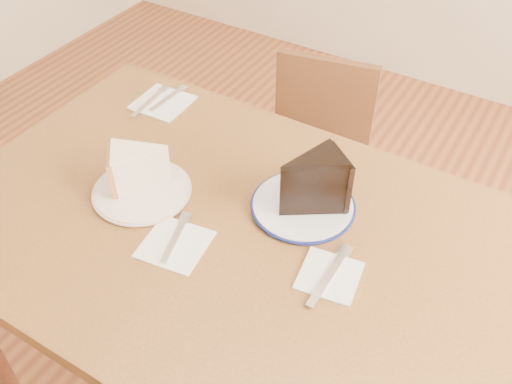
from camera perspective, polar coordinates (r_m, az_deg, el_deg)
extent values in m
cube|color=#482B13|center=(1.20, -3.29, -3.83)|extent=(1.20, 0.80, 0.04)
cylinder|color=#361910|center=(1.90, -10.70, 0.98)|extent=(0.06, 0.06, 0.71)
cylinder|color=#361910|center=(1.61, 21.31, -12.54)|extent=(0.06, 0.06, 0.71)
cube|color=#381E11|center=(1.81, 5.04, 0.89)|extent=(0.44, 0.44, 0.04)
cylinder|color=#381E11|center=(2.05, 10.13, -1.67)|extent=(0.03, 0.03, 0.38)
cylinder|color=#381E11|center=(2.09, 1.74, 0.33)|extent=(0.03, 0.03, 0.38)
cylinder|color=#381E11|center=(1.83, 8.06, -8.18)|extent=(0.03, 0.03, 0.38)
cylinder|color=#381E11|center=(1.88, -1.28, -5.77)|extent=(0.03, 0.03, 0.38)
cube|color=#381E11|center=(1.83, 6.83, 8.53)|extent=(0.31, 0.09, 0.33)
cylinder|color=silver|center=(1.27, -11.32, 0.09)|extent=(0.21, 0.21, 0.01)
cylinder|color=white|center=(1.22, 4.71, -1.38)|extent=(0.21, 0.21, 0.01)
cube|color=white|center=(1.15, -8.12, -5.21)|extent=(0.14, 0.14, 0.00)
cube|color=white|center=(1.10, 7.35, -8.29)|extent=(0.13, 0.13, 0.00)
cube|color=white|center=(1.55, -9.32, 8.83)|extent=(0.14, 0.14, 0.00)
cube|color=silver|center=(1.16, -8.05, -4.51)|extent=(0.05, 0.14, 0.00)
cube|color=silver|center=(1.10, 7.34, -8.25)|extent=(0.02, 0.17, 0.00)
cube|color=white|center=(1.55, -8.82, 9.21)|extent=(0.02, 0.14, 0.00)
cube|color=silver|center=(1.55, -10.56, 8.90)|extent=(0.03, 0.16, 0.00)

